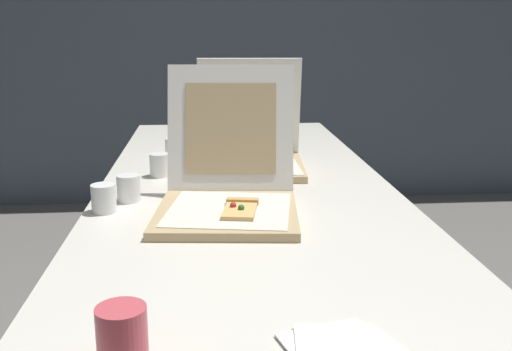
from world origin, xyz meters
TOP-DOWN VIEW (x-y plane):
  - wall_back at (0.00, 2.94)m, footprint 10.00×0.10m
  - table at (0.00, 0.59)m, footprint 0.87×2.16m
  - pizza_box_front at (-0.06, 0.29)m, footprint 0.39×0.46m
  - pizza_box_middle at (0.03, 0.76)m, footprint 0.37×0.37m
  - cup_white_near_center at (-0.33, 0.41)m, footprint 0.06×0.06m
  - cup_white_far at (-0.23, 0.94)m, footprint 0.06×0.06m
  - cup_white_near_left at (-0.38, 0.32)m, footprint 0.06×0.06m
  - cup_white_mid at (-0.26, 0.68)m, footprint 0.06×0.06m
  - cup_printed_front at (-0.24, -0.40)m, footprint 0.07×0.07m
  - napkin_pile at (0.08, -0.39)m, footprint 0.21×0.20m

SIDE VIEW (x-z plane):
  - table at x=0.00m, z-range 0.32..1.07m
  - napkin_pile at x=0.08m, z-range 0.75..0.76m
  - cup_white_near_center at x=-0.33m, z-range 0.75..0.82m
  - cup_white_far at x=-0.23m, z-range 0.75..0.82m
  - cup_white_near_left at x=-0.38m, z-range 0.75..0.82m
  - cup_white_mid at x=-0.26m, z-range 0.75..0.82m
  - cup_printed_front at x=-0.24m, z-range 0.75..0.84m
  - pizza_box_middle at x=0.03m, z-range 0.62..0.98m
  - pizza_box_front at x=-0.06m, z-range 0.62..0.98m
  - wall_back at x=0.00m, z-range 0.00..2.60m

